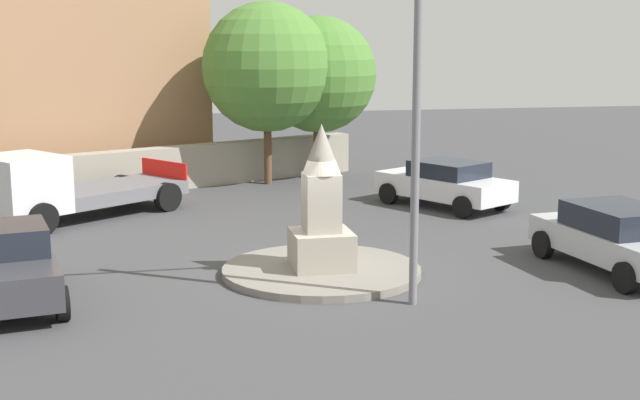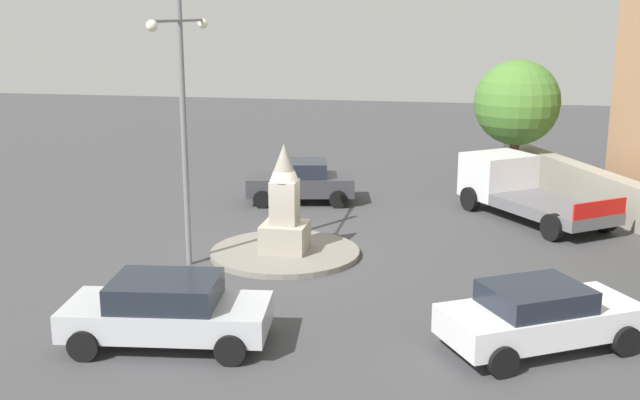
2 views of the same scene
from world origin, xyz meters
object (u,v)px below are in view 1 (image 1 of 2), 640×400
(car_white_parked_left, at_px, (445,183))
(truck_white_far_side, at_px, (59,188))
(car_dark_grey_parked_right, at_px, (2,266))
(tree_mid_cluster, at_px, (267,67))
(car_silver_waiting, at_px, (618,237))
(monument, at_px, (321,211))
(corner_building, at_px, (42,32))
(streetlamp, at_px, (417,75))
(tree_near_wall, at_px, (318,75))

(car_white_parked_left, distance_m, truck_white_far_side, 11.14)
(car_dark_grey_parked_right, bearing_deg, tree_mid_cluster, 61.27)
(car_silver_waiting, distance_m, car_white_parked_left, 7.74)
(car_silver_waiting, relative_size, car_white_parked_left, 1.00)
(truck_white_far_side, bearing_deg, car_white_parked_left, -1.02)
(car_dark_grey_parked_right, bearing_deg, monument, 7.95)
(car_silver_waiting, relative_size, corner_building, 0.43)
(truck_white_far_side, bearing_deg, monument, -48.82)
(car_white_parked_left, bearing_deg, truck_white_far_side, 178.98)
(tree_mid_cluster, bearing_deg, streetlamp, -87.23)
(car_white_parked_left, relative_size, tree_mid_cluster, 0.71)
(streetlamp, relative_size, tree_mid_cluster, 1.15)
(car_dark_grey_parked_right, bearing_deg, truck_white_far_side, 86.86)
(streetlamp, relative_size, tree_near_wall, 1.24)
(car_dark_grey_parked_right, bearing_deg, car_white_parked_left, 33.04)
(truck_white_far_side, bearing_deg, car_silver_waiting, -32.37)
(car_white_parked_left, height_order, car_dark_grey_parked_right, car_dark_grey_parked_right)
(corner_building, distance_m, tree_mid_cluster, 8.85)
(streetlamp, bearing_deg, car_white_parked_left, 66.78)
(monument, distance_m, tree_near_wall, 13.17)
(car_white_parked_left, xyz_separation_m, truck_white_far_side, (-11.14, 0.20, 0.20))
(monument, relative_size, corner_building, 0.30)
(corner_building, bearing_deg, truck_white_far_side, -83.24)
(streetlamp, distance_m, tree_near_wall, 15.21)
(corner_building, bearing_deg, car_silver_waiting, -51.83)
(tree_mid_cluster, bearing_deg, corner_building, 150.90)
(monument, xyz_separation_m, tree_mid_cluster, (0.59, 11.85, 2.62))
(car_white_parked_left, distance_m, tree_mid_cluster, 7.68)
(car_dark_grey_parked_right, bearing_deg, corner_building, 92.28)
(monument, distance_m, car_white_parked_left, 8.43)
(monument, distance_m, car_silver_waiting, 6.51)
(car_dark_grey_parked_right, relative_size, truck_white_far_side, 0.71)
(monument, xyz_separation_m, car_silver_waiting, (6.40, -1.01, -0.63))
(corner_building, relative_size, tree_near_wall, 1.79)
(car_silver_waiting, xyz_separation_m, tree_mid_cluster, (-5.80, 12.87, 3.25))
(tree_near_wall, bearing_deg, corner_building, 160.48)
(corner_building, bearing_deg, car_dark_grey_parked_right, -87.72)
(streetlamp, xyz_separation_m, truck_white_far_side, (-7.26, 9.26, -3.43))
(car_white_parked_left, height_order, truck_white_far_side, truck_white_far_side)
(monument, xyz_separation_m, car_dark_grey_parked_right, (-6.40, -0.89, -0.62))
(truck_white_far_side, distance_m, corner_building, 10.27)
(tree_mid_cluster, bearing_deg, car_silver_waiting, -65.72)
(car_white_parked_left, relative_size, corner_building, 0.43)
(streetlamp, bearing_deg, car_dark_grey_parked_right, 168.68)
(monument, relative_size, car_silver_waiting, 0.70)
(car_silver_waiting, height_order, corner_building, corner_building)
(tree_near_wall, bearing_deg, car_dark_grey_parked_right, -123.31)
(car_white_parked_left, bearing_deg, streetlamp, -113.22)
(car_white_parked_left, bearing_deg, car_dark_grey_parked_right, -146.96)
(car_dark_grey_parked_right, relative_size, corner_building, 0.40)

